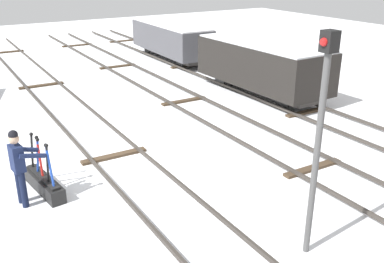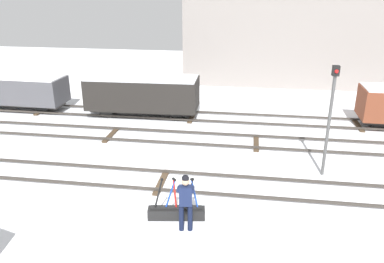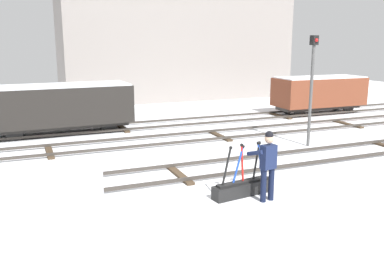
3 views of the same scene
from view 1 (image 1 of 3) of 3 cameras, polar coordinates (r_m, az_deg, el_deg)
name	(u,v)px [view 1 (image 1 of 3)]	position (r m, az deg, el deg)	size (l,w,h in m)	color
ground_plane	(114,157)	(12.94, -10.04, -3.29)	(60.00, 60.00, 0.00)	white
track_main_line	(114,154)	(12.89, -10.07, -2.85)	(44.00, 1.94, 0.18)	#38332D
track_siding_near	(236,126)	(14.83, 5.75, 0.68)	(44.00, 1.94, 0.18)	#38332D
track_siding_far	(307,110)	(16.88, 14.71, 2.69)	(44.00, 1.94, 0.18)	#38332D
switch_lever_frame	(44,182)	(11.44, -18.65, -6.21)	(1.83, 0.61, 1.45)	black
rail_worker	(19,163)	(10.68, -21.52, -3.82)	(0.61, 0.76, 1.86)	#111831
signal_post	(320,128)	(8.02, 16.20, 0.44)	(0.24, 0.32, 4.28)	#4C4C4C
freight_car_near_switch	(262,65)	(18.51, 9.03, 8.54)	(6.15, 2.47, 2.20)	#2D2B28
freight_car_back_track	(171,39)	(24.97, -2.76, 11.90)	(6.39, 2.08, 2.02)	#2D2B28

